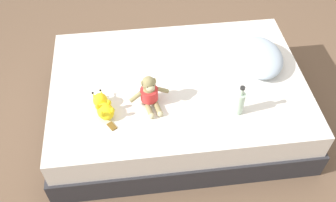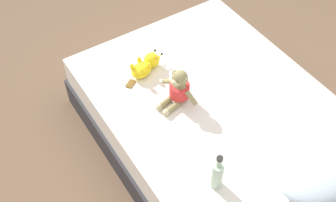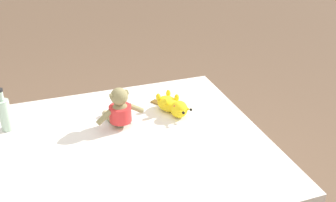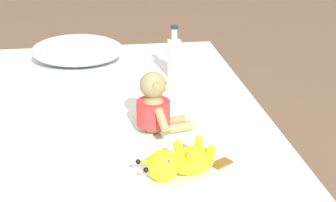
{
  "view_description": "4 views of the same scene",
  "coord_description": "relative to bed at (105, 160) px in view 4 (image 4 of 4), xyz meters",
  "views": [
    {
      "loc": [
        1.92,
        -0.31,
        2.43
      ],
      "look_at": [
        0.28,
        -0.11,
        0.54
      ],
      "focal_mm": 39.92,
      "sensor_mm": 36.0,
      "label": 1
    },
    {
      "loc": [
        1.15,
        1.15,
        2.38
      ],
      "look_at": [
        0.3,
        -0.17,
        0.55
      ],
      "focal_mm": 44.75,
      "sensor_mm": 36.0,
      "label": 2
    },
    {
      "loc": [
        -1.6,
        0.11,
        1.57
      ],
      "look_at": [
        0.27,
        -0.53,
        0.5
      ],
      "focal_mm": 40.64,
      "sensor_mm": 36.0,
      "label": 3
    },
    {
      "loc": [
        -0.01,
        -1.97,
        1.28
      ],
      "look_at": [
        0.24,
        -0.18,
        0.54
      ],
      "focal_mm": 56.44,
      "sensor_mm": 36.0,
      "label": 4
    }
  ],
  "objects": [
    {
      "name": "pillow",
      "position": [
        -0.1,
        0.64,
        0.29
      ],
      "size": [
        0.5,
        0.41,
        0.14
      ],
      "color": "silver",
      "rests_on": "bed"
    },
    {
      "name": "bed",
      "position": [
        0.0,
        0.0,
        0.0
      ],
      "size": [
        1.33,
        1.94,
        0.44
      ],
      "color": "#2D2D33",
      "rests_on": "ground_plane"
    },
    {
      "name": "plush_yellow_creature",
      "position": [
        0.23,
        -0.55,
        0.27
      ],
      "size": [
        0.32,
        0.18,
        0.1
      ],
      "color": "yellow",
      "rests_on": "bed"
    },
    {
      "name": "glass_bottle",
      "position": [
        0.35,
        0.36,
        0.32
      ],
      "size": [
        0.07,
        0.07,
        0.25
      ],
      "color": "#B2D1B7",
      "rests_on": "bed"
    },
    {
      "name": "plush_monkey",
      "position": [
        0.19,
        -0.23,
        0.32
      ],
      "size": [
        0.24,
        0.29,
        0.24
      ],
      "color": "#8E8456",
      "rests_on": "bed"
    }
  ]
}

